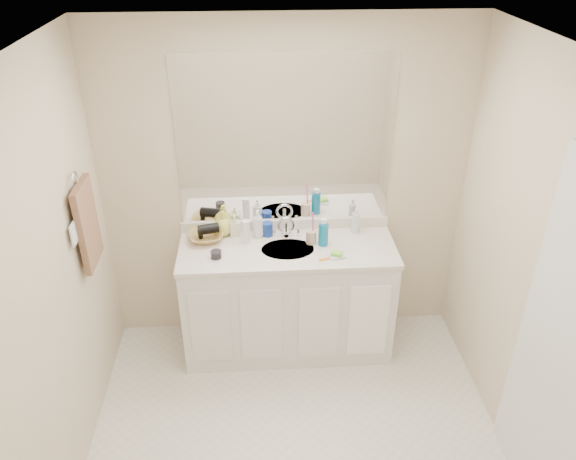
% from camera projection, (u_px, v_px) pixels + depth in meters
% --- Properties ---
extents(floor, '(2.60, 2.60, 0.00)m').
position_uv_depth(floor, '(298.00, 455.00, 3.47)').
color(floor, silver).
rests_on(floor, ground).
extents(ceiling, '(2.60, 2.60, 0.02)m').
position_uv_depth(ceiling, '(304.00, 61.00, 2.27)').
color(ceiling, white).
rests_on(ceiling, wall_back).
extents(wall_back, '(2.60, 0.02, 2.40)m').
position_uv_depth(wall_back, '(285.00, 189.00, 4.00)').
color(wall_back, beige).
rests_on(wall_back, floor).
extents(wall_left, '(0.02, 2.60, 2.40)m').
position_uv_depth(wall_left, '(41.00, 309.00, 2.80)').
color(wall_left, beige).
rests_on(wall_left, floor).
extents(wall_right, '(0.02, 2.60, 2.40)m').
position_uv_depth(wall_right, '(547.00, 290.00, 2.94)').
color(wall_right, beige).
rests_on(wall_right, floor).
extents(vanity_cabinet, '(1.50, 0.55, 0.85)m').
position_uv_depth(vanity_cabinet, '(288.00, 300.00, 4.14)').
color(vanity_cabinet, silver).
rests_on(vanity_cabinet, floor).
extents(countertop, '(1.52, 0.57, 0.03)m').
position_uv_depth(countertop, '(288.00, 249.00, 3.93)').
color(countertop, silver).
rests_on(countertop, vanity_cabinet).
extents(backsplash, '(1.52, 0.03, 0.08)m').
position_uv_depth(backsplash, '(285.00, 224.00, 4.12)').
color(backsplash, silver).
rests_on(backsplash, countertop).
extents(sink_basin, '(0.37, 0.37, 0.02)m').
position_uv_depth(sink_basin, '(288.00, 250.00, 3.91)').
color(sink_basin, '#BAAEA3').
rests_on(sink_basin, countertop).
extents(faucet, '(0.02, 0.02, 0.11)m').
position_uv_depth(faucet, '(286.00, 229.00, 4.03)').
color(faucet, silver).
rests_on(faucet, countertop).
extents(mirror, '(1.48, 0.01, 1.20)m').
position_uv_depth(mirror, '(285.00, 142.00, 3.81)').
color(mirror, white).
rests_on(mirror, wall_back).
extents(blue_mug, '(0.08, 0.08, 0.10)m').
position_uv_depth(blue_mug, '(268.00, 229.00, 4.04)').
color(blue_mug, '#163598').
rests_on(blue_mug, countertop).
extents(tan_cup, '(0.07, 0.07, 0.10)m').
position_uv_depth(tan_cup, '(311.00, 237.00, 3.95)').
color(tan_cup, '#CAA88F').
rests_on(tan_cup, countertop).
extents(toothbrush, '(0.02, 0.04, 0.20)m').
position_uv_depth(toothbrush, '(313.00, 224.00, 3.90)').
color(toothbrush, '#FA419C').
rests_on(toothbrush, tan_cup).
extents(mouthwash_bottle, '(0.09, 0.09, 0.17)m').
position_uv_depth(mouthwash_bottle, '(323.00, 234.00, 3.91)').
color(mouthwash_bottle, '#0D6F9F').
rests_on(mouthwash_bottle, countertop).
extents(clear_pump_bottle, '(0.07, 0.07, 0.15)m').
position_uv_depth(clear_pump_bottle, '(356.00, 223.00, 4.07)').
color(clear_pump_bottle, silver).
rests_on(clear_pump_bottle, countertop).
extents(soap_dish, '(0.12, 0.11, 0.01)m').
position_uv_depth(soap_dish, '(337.00, 256.00, 3.81)').
color(soap_dish, silver).
rests_on(soap_dish, countertop).
extents(green_soap, '(0.09, 0.08, 0.03)m').
position_uv_depth(green_soap, '(337.00, 254.00, 3.80)').
color(green_soap, '#7ADF36').
rests_on(green_soap, soap_dish).
extents(orange_comb, '(0.11, 0.06, 0.00)m').
position_uv_depth(orange_comb, '(326.00, 259.00, 3.79)').
color(orange_comb, orange).
rests_on(orange_comb, countertop).
extents(dark_jar, '(0.10, 0.10, 0.05)m').
position_uv_depth(dark_jar, '(216.00, 254.00, 3.79)').
color(dark_jar, black).
rests_on(dark_jar, countertop).
extents(extra_white_bottle, '(0.07, 0.07, 0.17)m').
position_uv_depth(extra_white_bottle, '(246.00, 232.00, 3.94)').
color(extra_white_bottle, white).
rests_on(extra_white_bottle, countertop).
extents(soap_bottle_white, '(0.08, 0.08, 0.21)m').
position_uv_depth(soap_bottle_white, '(258.00, 224.00, 4.00)').
color(soap_bottle_white, white).
rests_on(soap_bottle_white, countertop).
extents(soap_bottle_cream, '(0.08, 0.09, 0.16)m').
position_uv_depth(soap_bottle_cream, '(235.00, 225.00, 4.03)').
color(soap_bottle_cream, beige).
rests_on(soap_bottle_cream, countertop).
extents(soap_bottle_yellow, '(0.19, 0.19, 0.18)m').
position_uv_depth(soap_bottle_yellow, '(223.00, 223.00, 4.03)').
color(soap_bottle_yellow, '#CCCF50').
rests_on(soap_bottle_yellow, countertop).
extents(wicker_basket, '(0.27, 0.27, 0.06)m').
position_uv_depth(wicker_basket, '(206.00, 236.00, 3.99)').
color(wicker_basket, '#B08A46').
rests_on(wicker_basket, countertop).
extents(hair_dryer, '(0.16, 0.11, 0.07)m').
position_uv_depth(hair_dryer, '(208.00, 229.00, 3.96)').
color(hair_dryer, black).
rests_on(hair_dryer, wicker_basket).
extents(towel_ring, '(0.01, 0.11, 0.11)m').
position_uv_depth(towel_ring, '(75.00, 180.00, 3.30)').
color(towel_ring, silver).
rests_on(towel_ring, wall_left).
extents(hand_towel, '(0.04, 0.32, 0.55)m').
position_uv_depth(hand_towel, '(87.00, 225.00, 3.45)').
color(hand_towel, brown).
rests_on(hand_towel, towel_ring).
extents(switch_plate, '(0.01, 0.08, 0.13)m').
position_uv_depth(switch_plate, '(74.00, 234.00, 3.25)').
color(switch_plate, white).
rests_on(switch_plate, wall_left).
extents(door, '(0.02, 0.82, 2.00)m').
position_uv_depth(door, '(563.00, 358.00, 2.78)').
color(door, silver).
rests_on(door, floor).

